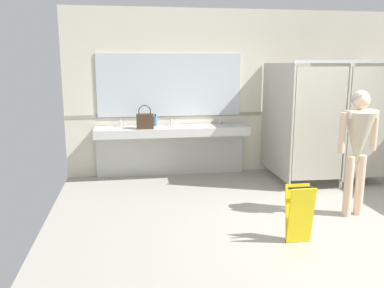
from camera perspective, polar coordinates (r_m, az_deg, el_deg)
name	(u,v)px	position (r m, az deg, el deg)	size (l,w,h in m)	color
ground_plane	(346,234)	(5.21, 21.16, -11.86)	(7.20, 6.24, 0.10)	#9E998E
wall_back	(269,92)	(7.44, 10.87, 7.29)	(7.20, 0.12, 2.86)	beige
wall_back_tile_band	(269,113)	(7.42, 10.93, 4.33)	(7.20, 0.01, 0.06)	#9E937F
vanity_counter	(172,140)	(6.89, -2.90, 0.57)	(2.58, 0.53, 1.00)	silver
mirror_panel	(170,85)	(6.96, -3.15, 8.40)	(2.48, 0.02, 1.07)	silver
bathroom_stalls	(331,119)	(6.94, 19.25, 3.32)	(1.81, 1.35, 1.99)	#B2AD9E
person_standing	(358,138)	(5.43, 22.60, 0.77)	(0.56, 0.46, 1.62)	beige
handbag	(145,121)	(6.58, -6.73, 3.33)	(0.27, 0.14, 0.39)	#3F2D1E
soap_dispenser	(155,121)	(6.88, -5.24, 3.32)	(0.07, 0.07, 0.20)	teal
wet_floor_sign	(299,214)	(4.58, 15.07, -9.58)	(0.28, 0.19, 0.65)	yellow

